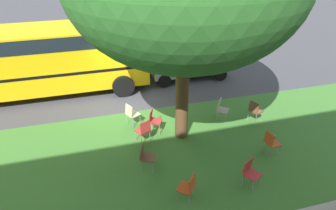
{
  "coord_description": "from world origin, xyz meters",
  "views": [
    {
      "loc": [
        1.33,
        10.5,
        6.35
      ],
      "look_at": [
        -1.15,
        1.42,
        0.83
      ],
      "focal_mm": 32.0,
      "sensor_mm": 36.0,
      "label": 1
    }
  ],
  "objects": [
    {
      "name": "ground",
      "position": [
        0.0,
        0.0,
        0.0
      ],
      "size": [
        80.0,
        80.0,
        0.0
      ],
      "primitive_type": "plane",
      "color": "#424247"
    },
    {
      "name": "grass_verge",
      "position": [
        0.0,
        3.2,
        0.0
      ],
      "size": [
        48.0,
        6.0,
        0.01
      ],
      "primitive_type": "cube",
      "color": "#3D752D",
      "rests_on": "ground"
    },
    {
      "name": "chair_0",
      "position": [
        0.13,
        3.58,
        0.52
      ],
      "size": [
        0.55,
        0.55,
        0.88
      ],
      "color": "brown",
      "rests_on": "ground"
    },
    {
      "name": "chair_1",
      "position": [
        0.16,
        1.11,
        0.52
      ],
      "size": [
        0.56,
        0.56,
        0.88
      ],
      "color": "beige",
      "rests_on": "ground"
    },
    {
      "name": "chair_2",
      "position": [
        -2.56,
        5.05,
        0.52
      ],
      "size": [
        0.56,
        0.57,
        0.88
      ],
      "color": "#B7332D",
      "rests_on": "ground"
    },
    {
      "name": "chair_3",
      "position": [
        -3.19,
        1.65,
        0.52
      ],
      "size": [
        0.59,
        0.59,
        0.88
      ],
      "color": "#ADA393",
      "rests_on": "ground"
    },
    {
      "name": "chair_4",
      "position": [
        -0.7,
        5.14,
        0.52
      ],
      "size": [
        0.59,
        0.59,
        0.88
      ],
      "color": "#C64C1E",
      "rests_on": "ground"
    },
    {
      "name": "chair_5",
      "position": [
        -0.54,
        1.73,
        0.52
      ],
      "size": [
        0.56,
        0.56,
        0.88
      ],
      "color": "#B7332D",
      "rests_on": "ground"
    },
    {
      "name": "chair_6",
      "position": [
        -4.35,
        2.1,
        0.52
      ],
      "size": [
        0.55,
        0.54,
        0.88
      ],
      "color": "brown",
      "rests_on": "ground"
    },
    {
      "name": "chair_7",
      "position": [
        -0.07,
        2.28,
        0.52
      ],
      "size": [
        0.55,
        0.55,
        0.88
      ],
      "color": "#B7332D",
      "rests_on": "ground"
    },
    {
      "name": "chair_8",
      "position": [
        -3.86,
        4.0,
        0.52
      ],
      "size": [
        0.47,
        0.46,
        0.88
      ],
      "color": "#C64C1E",
      "rests_on": "ground"
    },
    {
      "name": "parked_car",
      "position": [
        -3.26,
        -2.48,
        0.84
      ],
      "size": [
        3.7,
        1.92,
        1.65
      ],
      "color": "#ADB2B7",
      "rests_on": "ground"
    },
    {
      "name": "school_bus",
      "position": [
        4.14,
        -2.51,
        1.76
      ],
      "size": [
        10.4,
        2.8,
        2.88
      ],
      "color": "yellow",
      "rests_on": "ground"
    }
  ]
}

